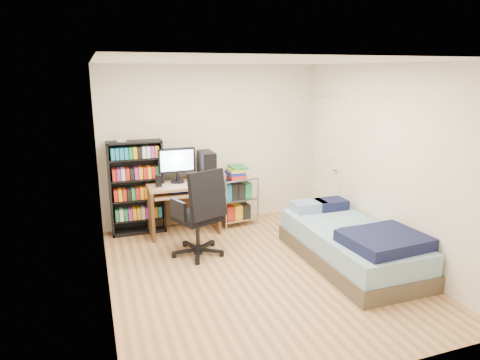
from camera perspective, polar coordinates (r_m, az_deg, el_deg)
name	(u,v)px	position (r m, az deg, el deg)	size (l,w,h in m)	color
room	(259,173)	(4.97, 2.55, 0.94)	(3.58, 4.08, 2.58)	tan
media_shelf	(137,187)	(6.56, -13.61, -0.85)	(0.79, 0.26, 1.47)	black
computer_desk	(189,187)	(6.51, -6.87, -0.92)	(1.03, 0.59, 1.29)	#A07E52
office_chair	(200,228)	(5.72, -5.38, -6.42)	(0.91, 0.91, 1.19)	black
wire_cart	(236,187)	(6.76, -0.49, -0.88)	(0.65, 0.51, 0.96)	silver
bed	(352,244)	(5.68, 14.66, -8.26)	(1.04, 2.08, 0.59)	#51463C
door	(328,161)	(6.96, 11.60, 2.44)	(0.12, 0.80, 2.00)	white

